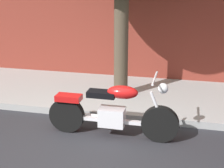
{
  "coord_description": "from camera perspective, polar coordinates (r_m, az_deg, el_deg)",
  "views": [
    {
      "loc": [
        1.58,
        -4.42,
        2.69
      ],
      "look_at": [
        0.4,
        0.66,
        0.96
      ],
      "focal_mm": 53.4,
      "sensor_mm": 36.0,
      "label": 1
    }
  ],
  "objects": [
    {
      "name": "motorcycle",
      "position": [
        5.69,
        -0.02,
        -4.79
      ],
      "size": [
        2.27,
        0.7,
        1.12
      ],
      "color": "black",
      "rests_on": "ground"
    },
    {
      "name": "sidewalk",
      "position": [
        7.61,
        0.28,
        -1.76
      ],
      "size": [
        19.43,
        2.48,
        0.14
      ],
      "primitive_type": "cube",
      "color": "#9B9B9B",
      "rests_on": "ground"
    },
    {
      "name": "ground_plane",
      "position": [
        5.42,
        -5.81,
        -11.52
      ],
      "size": [
        60.0,
        60.0,
        0.0
      ],
      "primitive_type": "plane",
      "color": "#28282D"
    }
  ]
}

